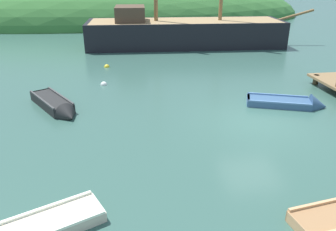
% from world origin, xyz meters
% --- Properties ---
extents(ground_plane, '(120.00, 120.00, 0.00)m').
position_xyz_m(ground_plane, '(0.00, 0.00, 0.00)').
color(ground_plane, '#33564C').
extents(shore_hill, '(51.23, 22.04, 10.67)m').
position_xyz_m(shore_hill, '(-6.82, 33.18, 0.00)').
color(shore_hill, '#387033').
rests_on(shore_hill, ground).
extents(sailing_ship, '(17.96, 5.14, 11.11)m').
position_xyz_m(sailing_ship, '(0.01, 14.91, 0.74)').
color(sailing_ship, black).
rests_on(sailing_ship, ground).
extents(rowboat_center, '(3.57, 2.19, 1.04)m').
position_xyz_m(rowboat_center, '(2.30, 1.44, 0.08)').
color(rowboat_center, '#335175').
rests_on(rowboat_center, ground).
extents(rowboat_outer_right, '(2.56, 3.53, 0.88)m').
position_xyz_m(rowboat_outer_right, '(-8.05, 2.64, 0.15)').
color(rowboat_outer_right, black).
rests_on(rowboat_outer_right, ground).
extents(buoy_yellow, '(0.34, 0.34, 0.34)m').
position_xyz_m(buoy_yellow, '(-5.95, 9.39, 0.00)').
color(buoy_yellow, yellow).
rests_on(buoy_yellow, ground).
extents(buoy_white, '(0.35, 0.35, 0.35)m').
position_xyz_m(buoy_white, '(-6.07, 5.80, 0.00)').
color(buoy_white, white).
rests_on(buoy_white, ground).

